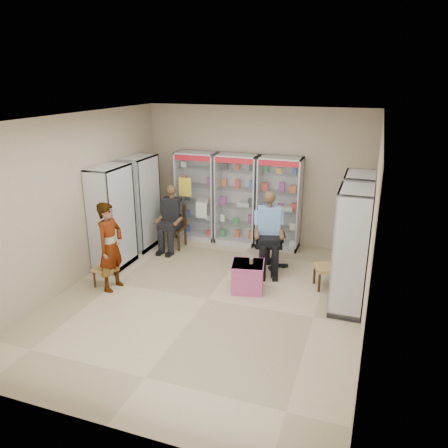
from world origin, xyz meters
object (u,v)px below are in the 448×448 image
(office_chair, at_px, (269,240))
(standing_man, at_px, (110,247))
(cabinet_right_near, at_px, (351,250))
(cabinet_left_near, at_px, (112,218))
(cabinet_back_mid, at_px, (237,200))
(cabinet_left_far, at_px, (141,203))
(wooden_chair, at_px, (174,227))
(cabinet_right_far, at_px, (355,228))
(cabinet_back_right, at_px, (279,204))
(seated_shopkeeper, at_px, (268,233))
(woven_stool_b, at_px, (106,276))
(cabinet_back_left, at_px, (197,196))
(woven_stool_a, at_px, (326,277))
(pink_trunk, at_px, (248,277))

(office_chair, xyz_separation_m, standing_man, (-2.39, -1.76, 0.22))
(cabinet_right_near, bearing_deg, office_chair, 54.97)
(cabinet_left_near, bearing_deg, cabinet_back_mid, 137.20)
(cabinet_left_far, height_order, wooden_chair, cabinet_left_far)
(cabinet_right_far, bearing_deg, cabinet_back_right, 55.27)
(seated_shopkeeper, xyz_separation_m, standing_man, (-2.39, -1.71, 0.06))
(woven_stool_b, bearing_deg, cabinet_left_far, 99.76)
(cabinet_back_left, height_order, cabinet_left_near, same)
(cabinet_back_right, distance_m, cabinet_right_near, 2.76)
(wooden_chair, xyz_separation_m, office_chair, (2.21, -0.40, 0.11))
(wooden_chair, relative_size, seated_shopkeeper, 0.64)
(cabinet_back_right, relative_size, seated_shopkeeper, 1.36)
(cabinet_left_far, relative_size, woven_stool_a, 4.87)
(standing_man, bearing_deg, cabinet_back_mid, -21.19)
(cabinet_left_far, xyz_separation_m, seated_shopkeeper, (2.89, -0.25, -0.27))
(cabinet_right_near, relative_size, seated_shopkeeper, 1.36)
(office_chair, distance_m, seated_shopkeeper, 0.16)
(cabinet_right_far, height_order, office_chair, cabinet_right_far)
(cabinet_back_right, bearing_deg, cabinet_left_near, -144.35)
(cabinet_back_left, relative_size, pink_trunk, 3.76)
(cabinet_left_near, bearing_deg, cabinet_right_far, 101.41)
(cabinet_right_near, height_order, pink_trunk, cabinet_right_near)
(seated_shopkeeper, bearing_deg, cabinet_right_near, -50.58)
(wooden_chair, height_order, pink_trunk, wooden_chair)
(cabinet_back_right, distance_m, wooden_chair, 2.33)
(cabinet_back_mid, bearing_deg, standing_man, -115.51)
(seated_shopkeeper, bearing_deg, cabinet_back_left, 132.17)
(cabinet_back_mid, height_order, woven_stool_a, cabinet_back_mid)
(cabinet_left_far, xyz_separation_m, pink_trunk, (2.78, -1.25, -0.74))
(cabinet_right_near, height_order, cabinet_left_near, same)
(cabinet_right_far, distance_m, cabinet_left_far, 4.46)
(cabinet_back_mid, relative_size, woven_stool_b, 5.49)
(woven_stool_a, bearing_deg, cabinet_right_near, -57.10)
(cabinet_left_far, distance_m, woven_stool_a, 4.20)
(cabinet_left_near, distance_m, office_chair, 3.06)
(cabinet_left_far, bearing_deg, office_chair, 86.08)
(cabinet_back_left, distance_m, cabinet_right_far, 3.71)
(cabinet_back_left, relative_size, cabinet_right_near, 1.00)
(cabinet_back_right, height_order, woven_stool_b, cabinet_back_right)
(cabinet_right_near, relative_size, standing_man, 1.26)
(cabinet_back_mid, bearing_deg, cabinet_left_near, -132.80)
(cabinet_back_left, distance_m, woven_stool_a, 3.62)
(cabinet_right_far, relative_size, wooden_chair, 2.13)
(cabinet_back_right, height_order, cabinet_left_near, same)
(seated_shopkeeper, bearing_deg, office_chair, 73.21)
(cabinet_left_near, height_order, woven_stool_b, cabinet_left_near)
(cabinet_back_left, distance_m, standing_man, 2.93)
(cabinet_back_mid, xyz_separation_m, cabinet_right_far, (2.58, -1.13, 0.00))
(cabinet_back_left, xyz_separation_m, standing_man, (-0.43, -2.89, -0.21))
(cabinet_right_near, distance_m, woven_stool_b, 4.26)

